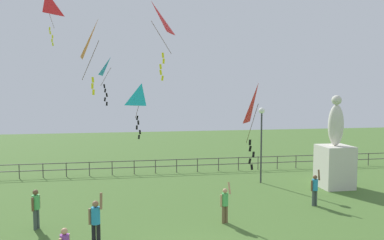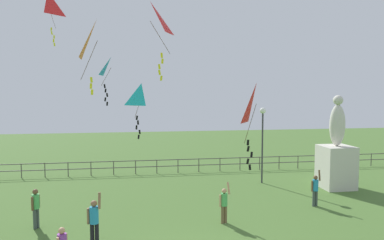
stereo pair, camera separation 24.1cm
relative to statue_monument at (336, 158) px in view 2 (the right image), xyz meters
name	(u,v)px [view 2 (the right image)]	position (x,y,z in m)	size (l,w,h in m)	color
statue_monument	(336,158)	(0.00, 0.00, 0.00)	(1.75, 1.75, 5.39)	beige
lamppost	(263,129)	(-3.86, 1.73, 1.62)	(0.36, 0.36, 4.63)	#38383D
person_0	(315,188)	(-2.86, -3.03, -0.83)	(0.48, 0.28, 1.79)	#3F4C47
person_1	(94,220)	(-13.01, -6.17, -0.72)	(0.52, 0.33, 2.01)	black
person_3	(224,203)	(-7.81, -4.59, -0.84)	(0.48, 0.28, 1.76)	brown
person_4	(36,206)	(-15.56, -3.95, -0.79)	(0.30, 0.46, 1.64)	#3F4C47
kite_1	(97,42)	(-12.81, -5.82, 5.63)	(0.95, 0.88, 2.65)	orange
kite_4	(256,107)	(-7.42, -7.37, 3.35)	(0.74, 0.83, 3.02)	red
kite_5	(111,69)	(-12.67, -0.61, 4.97)	(0.83, 0.94, 2.37)	#198CD1
kite_6	(141,97)	(-11.21, -2.45, 3.60)	(1.01, 0.96, 2.50)	#19B2B2
kite_7	(48,6)	(-16.49, 3.70, 8.89)	(1.23, 1.25, 3.15)	red
kite_8	(151,24)	(-10.86, -4.92, 6.49)	(1.28, 1.01, 2.95)	red
waterfront_railing	(158,164)	(-9.98, 5.37, -1.10)	(36.06, 0.06, 0.95)	#4C4742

